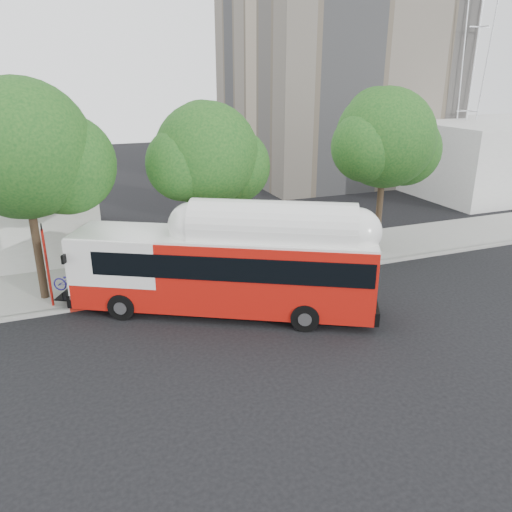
{
  "coord_description": "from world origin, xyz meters",
  "views": [
    {
      "loc": [
        -7.53,
        -17.35,
        9.75
      ],
      "look_at": [
        0.38,
        3.0,
        1.76
      ],
      "focal_mm": 35.0,
      "sensor_mm": 36.0,
      "label": 1
    }
  ],
  "objects": [
    {
      "name": "transit_bus",
      "position": [
        -1.65,
        1.39,
        1.88
      ],
      "size": [
        13.02,
        8.57,
        4.01
      ],
      "rotation": [
        0.0,
        0.0,
        -0.5
      ],
      "color": "red",
      "rests_on": "ground"
    },
    {
      "name": "signal_pole",
      "position": [
        -8.67,
        4.43,
        1.98
      ],
      "size": [
        0.11,
        0.37,
        3.87
      ],
      "color": "#AD1A12",
      "rests_on": "ground"
    },
    {
      "name": "street_tree_right",
      "position": [
        9.44,
        5.86,
        6.26
      ],
      "size": [
        6.21,
        5.4,
        9.18
      ],
      "color": "#2D2116",
      "rests_on": "ground"
    },
    {
      "name": "street_tree_mid",
      "position": [
        -0.59,
        6.06,
        5.91
      ],
      "size": [
        5.75,
        5.0,
        8.62
      ],
      "color": "#2D2116",
      "rests_on": "ground"
    },
    {
      "name": "sidewalk",
      "position": [
        0.0,
        6.5,
        0.07
      ],
      "size": [
        60.0,
        5.0,
        0.15
      ],
      "primitive_type": "cube",
      "color": "gray",
      "rests_on": "ground"
    },
    {
      "name": "red_curb_segment",
      "position": [
        -3.0,
        3.9,
        0.08
      ],
      "size": [
        10.0,
        0.32,
        0.16
      ],
      "primitive_type": "cube",
      "color": "maroon",
      "rests_on": "ground"
    },
    {
      "name": "ground",
      "position": [
        0.0,
        0.0,
        0.0
      ],
      "size": [
        120.0,
        120.0,
        0.0
      ],
      "primitive_type": "plane",
      "color": "black",
      "rests_on": "ground"
    },
    {
      "name": "street_tree_left",
      "position": [
        -8.53,
        5.56,
        6.6
      ],
      "size": [
        6.67,
        5.8,
        9.74
      ],
      "color": "#2D2116",
      "rests_on": "ground"
    },
    {
      "name": "curb_strip",
      "position": [
        0.0,
        3.9,
        0.07
      ],
      "size": [
        60.0,
        0.3,
        0.15
      ],
      "primitive_type": "cube",
      "color": "gray",
      "rests_on": "ground"
    }
  ]
}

